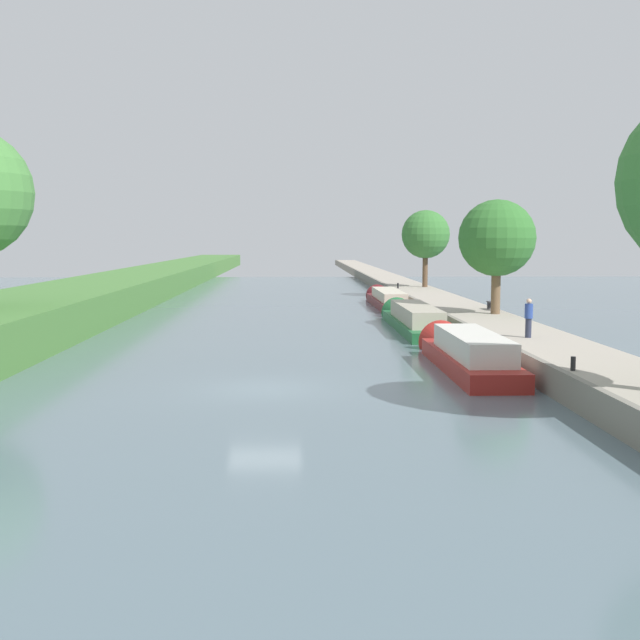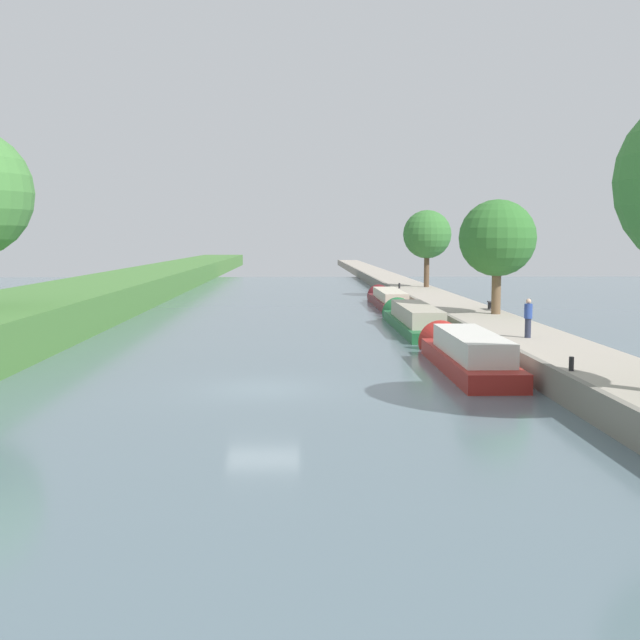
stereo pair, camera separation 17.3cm
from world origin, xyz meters
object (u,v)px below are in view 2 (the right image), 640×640
Objects in this scene: person_walking at (528,317)px; park_bench at (494,304)px; mooring_bollard_near at (571,364)px; mooring_bollard_far at (399,286)px; narrowboat_red at (464,353)px; narrowboat_green at (412,319)px; narrowboat_maroon at (388,299)px.

person_walking is 1.11× the size of park_bench.
mooring_bollard_far is at bearing 90.00° from mooring_bollard_near.
narrowboat_red is at bearing 107.58° from mooring_bollard_near.
narrowboat_green is at bearing 104.73° from person_walking.
mooring_bollard_near reaches higher than narrowboat_maroon.
mooring_bollard_far is (-1.08, 33.50, -0.65)m from person_walking.
narrowboat_red is at bearing -93.29° from mooring_bollard_far.
narrowboat_red reaches higher than narrowboat_maroon.
person_walking is 8.46m from mooring_bollard_near.
park_bench reaches higher than mooring_bollard_near.
mooring_bollard_near and mooring_bollard_far have the same top height.
mooring_bollard_far is 20.62m from park_bench.
narrowboat_red is 6.76m from mooring_bollard_near.
narrowboat_red is at bearing -89.91° from narrowboat_green.
narrowboat_green is (-0.02, 13.89, -0.04)m from narrowboat_red.
park_bench is at bearing 82.24° from mooring_bollard_near.
narrowboat_maroon is at bearing 92.80° from mooring_bollard_near.
narrowboat_green reaches higher than mooring_bollard_near.
park_bench is (1.84, 13.09, -0.53)m from person_walking.
person_walking reaches higher than mooring_bollard_near.
mooring_bollard_far is (1.73, 6.37, 0.65)m from narrowboat_maroon.
narrowboat_green is at bearing -91.22° from narrowboat_maroon.
narrowboat_green is 30.76× the size of mooring_bollard_near.
narrowboat_maroon is at bearing 108.36° from park_bench.
mooring_bollard_near is (2.06, -20.31, 0.61)m from narrowboat_green.
park_bench is at bearing -81.85° from mooring_bollard_far.
narrowboat_green is at bearing -166.97° from park_bench.
park_bench is at bearing 81.99° from person_walking.
narrowboat_green is 21.67m from mooring_bollard_far.
person_walking is at bearing 32.02° from narrowboat_red.
narrowboat_red is 0.79× the size of narrowboat_green.
narrowboat_red is 35.51m from mooring_bollard_far.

